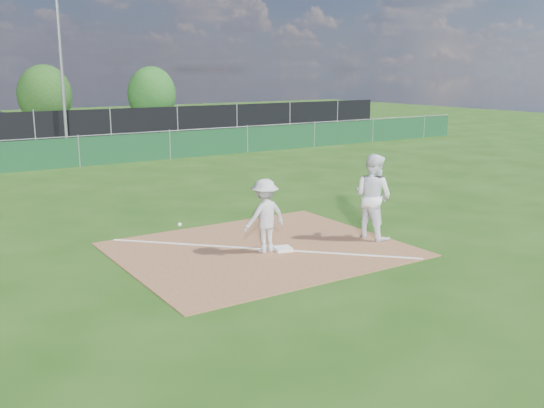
{
  "coord_description": "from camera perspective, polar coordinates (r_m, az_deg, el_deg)",
  "views": [
    {
      "loc": [
        -6.78,
        -9.9,
        3.89
      ],
      "look_at": [
        0.31,
        1.0,
        1.0
      ],
      "focal_mm": 40.0,
      "sensor_mm": 36.0,
      "label": 1
    }
  ],
  "objects": [
    {
      "name": "ground",
      "position": [
        21.38,
        -13.97,
        1.67
      ],
      "size": [
        90.0,
        90.0,
        0.0
      ],
      "primitive_type": "plane",
      "color": "#1C400D",
      "rests_on": "ground"
    },
    {
      "name": "tree_right",
      "position": [
        45.89,
        -11.25,
        10.1
      ],
      "size": [
        3.5,
        3.5,
        4.15
      ],
      "color": "#382316",
      "rests_on": "ground"
    },
    {
      "name": "foul_line",
      "position": [
        13.41,
        -1.1,
        -4.23
      ],
      "size": [
        5.01,
        5.01,
        0.01
      ],
      "primitive_type": "cube",
      "rotation": [
        0.0,
        0.0,
        0.79
      ],
      "color": "white",
      "rests_on": "infield_dirt"
    },
    {
      "name": "tree_mid",
      "position": [
        44.61,
        -20.61,
        9.56
      ],
      "size": [
        3.59,
        3.59,
        4.26
      ],
      "color": "#382316",
      "rests_on": "ground"
    },
    {
      "name": "play_at_first",
      "position": [
        13.01,
        -0.69,
        -1.11
      ],
      "size": [
        2.5,
        0.68,
        1.6
      ],
      "color": "silver",
      "rests_on": "infield_dirt"
    },
    {
      "name": "first_base",
      "position": [
        13.29,
        1.04,
        -4.23
      ],
      "size": [
        0.43,
        0.43,
        0.07
      ],
      "primitive_type": "cube",
      "rotation": [
        0.0,
        0.0,
        -0.26
      ],
      "color": "white",
      "rests_on": "infield_dirt"
    },
    {
      "name": "light_pole",
      "position": [
        33.63,
        -19.21,
        12.04
      ],
      "size": [
        0.16,
        0.16,
        8.0
      ],
      "primitive_type": "cylinder",
      "color": "slate",
      "rests_on": "ground"
    },
    {
      "name": "parking_lot",
      "position": [
        38.7,
        -22.88,
        5.79
      ],
      "size": [
        46.0,
        9.0,
        0.01
      ],
      "primitive_type": "cube",
      "color": "black",
      "rests_on": "ground"
    },
    {
      "name": "infield_dirt",
      "position": [
        13.41,
        -1.1,
        -4.29
      ],
      "size": [
        6.0,
        5.0,
        0.02
      ],
      "primitive_type": "cube",
      "color": "brown",
      "rests_on": "ground"
    },
    {
      "name": "black_fence",
      "position": [
        33.72,
        -21.44,
        6.59
      ],
      "size": [
        46.0,
        0.04,
        1.8
      ],
      "primitive_type": "cube",
      "color": "black",
      "rests_on": "ground"
    },
    {
      "name": "runner",
      "position": [
        14.29,
        9.47,
        0.7
      ],
      "size": [
        0.94,
        1.11,
        2.0
      ],
      "primitive_type": "imported",
      "rotation": [
        0.0,
        0.0,
        1.78
      ],
      "color": "white",
      "rests_on": "ground"
    },
    {
      "name": "green_fence",
      "position": [
        26.01,
        -17.71,
        4.67
      ],
      "size": [
        44.0,
        0.05,
        1.2
      ],
      "primitive_type": "cube",
      "color": "#0E341A",
      "rests_on": "ground"
    },
    {
      "name": "car_right",
      "position": [
        38.75,
        -15.59,
        7.34
      ],
      "size": [
        4.93,
        2.68,
        1.35
      ],
      "primitive_type": "imported",
      "rotation": [
        0.0,
        0.0,
        1.4
      ],
      "color": "black",
      "rests_on": "parking_lot"
    }
  ]
}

